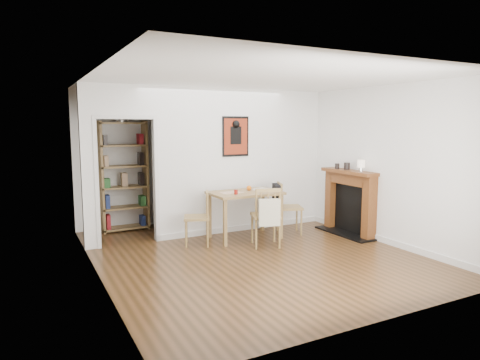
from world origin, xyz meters
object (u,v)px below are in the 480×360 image
chair_left (197,218)px  fireplace (350,200)px  notebook (261,189)px  ceramic_jar_a (347,166)px  chair_front (266,216)px  red_glass (236,192)px  orange_fruit (249,188)px  dining_table (245,197)px  bookshelf (124,177)px  ceramic_jar_b (337,166)px  chair_right (288,207)px  mantel_lamp (361,164)px

chair_left → fireplace: 2.79m
notebook → ceramic_jar_a: bearing=-22.1°
notebook → ceramic_jar_a: ceramic_jar_a is taller
chair_front → ceramic_jar_a: size_ratio=7.62×
red_glass → chair_left: bearing=165.3°
orange_fruit → dining_table: bearing=-142.8°
bookshelf → ceramic_jar_a: size_ratio=15.85×
fireplace → dining_table: bearing=162.1°
dining_table → ceramic_jar_b: (1.73, -0.32, 0.49)m
notebook → ceramic_jar_b: bearing=-15.8°
chair_right → bookshelf: (-2.56, 1.63, 0.52)m
orange_fruit → notebook: (0.23, -0.03, -0.03)m
ceramic_jar_a → chair_front: bearing=-177.9°
bookshelf → notebook: bookshelf is taller
bookshelf → orange_fruit: (1.84, -1.46, -0.14)m
mantel_lamp → ceramic_jar_b: mantel_lamp is taller
chair_right → orange_fruit: size_ratio=10.88×
chair_front → fireplace: (1.76, -0.01, 0.12)m
chair_right → fireplace: 1.12m
fireplace → orange_fruit: bearing=158.0°
chair_left → notebook: (1.26, 0.07, 0.38)m
bookshelf → red_glass: size_ratio=25.58×
chair_left → mantel_lamp: (2.67, -0.89, 0.84)m
chair_right → ceramic_jar_a: size_ratio=7.30×
chair_front → bookshelf: (-1.78, 2.14, 0.51)m
orange_fruit → chair_left: bearing=-174.2°
orange_fruit → ceramic_jar_a: ceramic_jar_a is taller
bookshelf → orange_fruit: 2.36m
chair_front → ceramic_jar_a: 1.87m
fireplace → notebook: bearing=156.1°
red_glass → chair_front: bearing=-50.6°
chair_right → orange_fruit: 0.83m
chair_right → ceramic_jar_b: ceramic_jar_b is taller
orange_fruit → notebook: orange_fruit is taller
chair_front → orange_fruit: chair_front is taller
red_glass → orange_fruit: bearing=34.5°
ceramic_jar_a → red_glass: bearing=170.5°
dining_table → red_glass: (-0.27, -0.17, 0.14)m
fireplace → chair_right: bearing=152.2°
orange_fruit → chair_front: bearing=-95.0°
dining_table → notebook: (0.36, 0.06, 0.11)m
chair_front → ceramic_jar_b: (1.66, 0.26, 0.71)m
orange_fruit → fireplace: bearing=-22.0°
bookshelf → red_glass: bookshelf is taller
orange_fruit → bookshelf: bearing=141.5°
chair_right → fireplace: size_ratio=0.75×
mantel_lamp → chair_right: bearing=138.4°
mantel_lamp → ceramic_jar_a: size_ratio=1.60×
chair_left → red_glass: 0.77m
fireplace → notebook: size_ratio=3.88×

